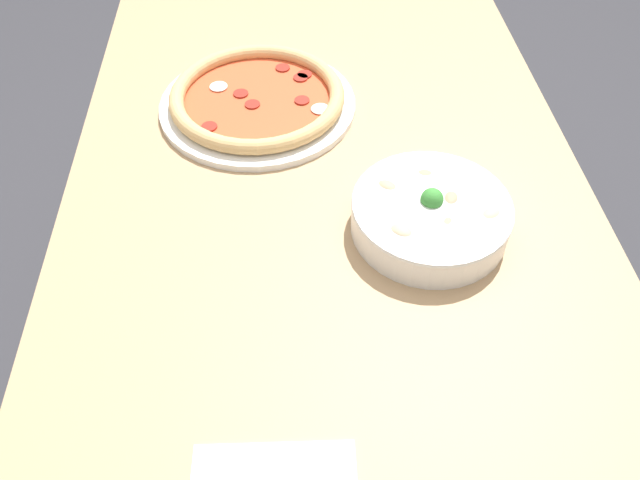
# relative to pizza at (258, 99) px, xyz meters

# --- Properties ---
(ground_plane) EXTENTS (8.00, 8.00, 0.00)m
(ground_plane) POSITION_rel_pizza_xyz_m (0.21, 0.11, -0.74)
(ground_plane) COLOR #333338
(dining_table) EXTENTS (1.26, 0.80, 0.73)m
(dining_table) POSITION_rel_pizza_xyz_m (0.21, 0.11, -0.12)
(dining_table) COLOR tan
(dining_table) RESTS_ON ground_plane
(pizza) EXTENTS (0.34, 0.34, 0.04)m
(pizza) POSITION_rel_pizza_xyz_m (0.00, 0.00, 0.00)
(pizza) COLOR white
(pizza) RESTS_ON dining_table
(bowl) EXTENTS (0.22, 0.22, 0.07)m
(bowl) POSITION_rel_pizza_xyz_m (0.31, 0.24, 0.01)
(bowl) COLOR white
(bowl) RESTS_ON dining_table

